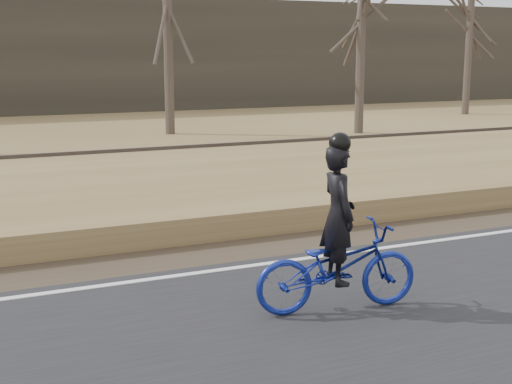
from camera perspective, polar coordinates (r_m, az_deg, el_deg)
name	(u,v)px	position (r m, az deg, el deg)	size (l,w,h in m)	color
ground	(192,283)	(10.03, -5.12, -7.24)	(120.00, 120.00, 0.00)	olive
road	(270,347)	(7.85, 1.11, -12.32)	(120.00, 6.00, 0.06)	black
edge_line	(188,274)	(10.19, -5.50, -6.57)	(120.00, 0.12, 0.01)	silver
shoulder	(166,259)	(11.11, -7.19, -5.33)	(120.00, 1.60, 0.04)	#473A2B
embankment	(119,208)	(13.87, -10.93, -1.27)	(120.00, 5.00, 0.44)	olive
ballast	(80,177)	(17.52, -13.89, 1.21)	(120.00, 3.00, 0.45)	slate
railroad	(80,164)	(17.47, -13.93, 2.19)	(120.00, 2.40, 0.29)	black
cyclist	(337,255)	(8.68, 6.52, -5.07)	(2.13, 1.01, 2.18)	navy
bare_tree_center	(167,8)	(27.95, -7.10, 14.43)	(0.36, 0.36, 9.57)	#4E4339
bare_tree_right	(361,29)	(28.31, 8.42, 12.75)	(0.36, 0.36, 7.99)	#4E4339
bare_tree_far_right	(469,45)	(38.16, 16.66, 11.18)	(0.36, 0.36, 6.93)	#4E4339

